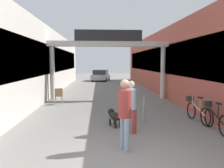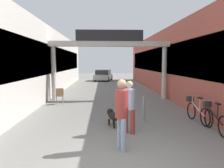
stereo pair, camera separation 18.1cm
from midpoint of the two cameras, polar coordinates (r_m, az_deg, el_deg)
The scene contains 12 objects.
ground_plane at distance 5.24m, azimuth 2.41°, elevation -19.86°, with size 80.00×80.00×0.00m, color gray.
storefront_left at distance 16.36m, azimuth -19.90°, elevation 5.22°, with size 3.00×26.00×4.43m.
storefront_right at distance 16.67m, azimuth 16.17°, elevation 5.33°, with size 3.00×26.00×4.43m.
arcade_sign_gateway at distance 13.18m, azimuth -1.35°, elevation 8.62°, with size 7.40×0.47×4.15m.
pedestrian_with_dog at distance 6.94m, azimuth 4.24°, elevation -5.10°, with size 0.46×0.46×1.68m.
pedestrian_companion at distance 5.60m, azimuth 2.42°, elevation -6.68°, with size 0.43×0.43×1.83m.
dog_on_leash at distance 7.83m, azimuth -0.09°, elevation -8.31°, with size 0.56×0.82×0.58m.
bicycle_black_nearest at distance 8.01m, azimuth 24.62°, elevation -7.98°, with size 0.46×1.69×0.98m.
bicycle_silver_second at distance 8.96m, azimuth 20.67°, elevation -6.42°, with size 0.46×1.69×0.98m.
bollard_post_metal at distance 8.47m, azimuth 7.84°, elevation -6.35°, with size 0.10×0.10×0.98m.
cafe_chair_wood_nearer at distance 11.97m, azimuth -14.17°, elevation -2.73°, with size 0.49×0.49×0.89m.
parked_car_silver at distance 26.93m, azimuth -3.13°, elevation 2.27°, with size 2.43×4.25×1.33m.
Camera 1 is at (-0.58, -4.70, 2.26)m, focal length 35.00 mm.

